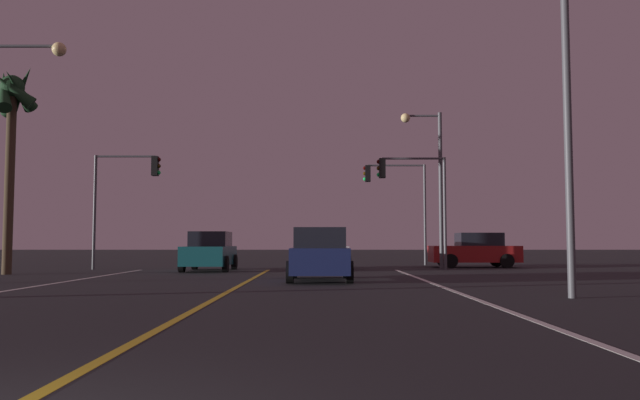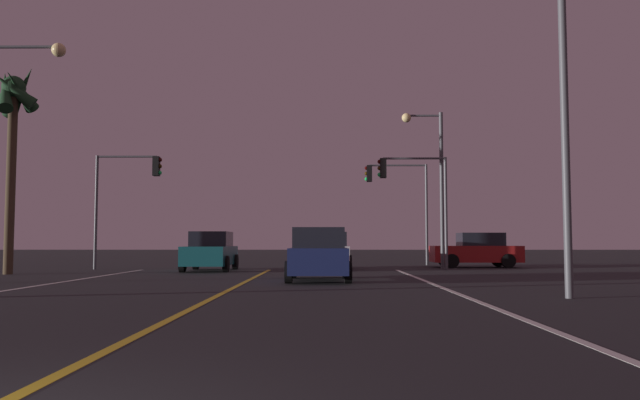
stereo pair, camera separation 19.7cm
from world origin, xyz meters
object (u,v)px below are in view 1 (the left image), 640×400
(car_crossing_side, at_px, (476,251))
(traffic_light_far_right, at_px, (396,190))
(street_lamp_right_near, at_px, (548,54))
(street_lamp_left_mid, at_px, (8,126))
(palm_tree_left_mid, at_px, (12,108))
(car_oncoming, at_px, (210,252))
(street_lamp_right_far, at_px, (431,168))
(car_ahead_far, at_px, (328,251))
(traffic_light_near_left, at_px, (127,184))
(car_lead_same_lane, at_px, (320,255))
(traffic_light_near_right, at_px, (412,186))

(car_crossing_side, relative_size, traffic_light_far_right, 0.78)
(street_lamp_right_near, bearing_deg, street_lamp_left_mid, -19.08)
(palm_tree_left_mid, bearing_deg, car_oncoming, 23.28)
(street_lamp_right_far, bearing_deg, street_lamp_left_mid, 34.02)
(car_ahead_far, distance_m, traffic_light_near_left, 9.73)
(car_ahead_far, xyz_separation_m, palm_tree_left_mid, (-12.43, -4.90, 5.67))
(car_crossing_side, distance_m, car_ahead_far, 7.58)
(car_crossing_side, distance_m, traffic_light_far_right, 5.72)
(car_crossing_side, height_order, traffic_light_near_left, traffic_light_near_left)
(car_oncoming, bearing_deg, car_ahead_far, 108.93)
(car_ahead_far, relative_size, street_lamp_right_near, 0.49)
(car_lead_same_lane, height_order, palm_tree_left_mid, palm_tree_left_mid)
(car_crossing_side, relative_size, palm_tree_left_mid, 0.52)
(car_lead_same_lane, distance_m, traffic_light_far_right, 14.87)
(car_lead_same_lane, distance_m, car_crossing_side, 13.31)
(traffic_light_near_left, relative_size, street_lamp_right_far, 0.72)
(traffic_light_near_left, bearing_deg, car_oncoming, -17.71)
(street_lamp_right_near, bearing_deg, street_lamp_right_far, -89.92)
(street_lamp_left_mid, height_order, street_lamp_right_far, street_lamp_left_mid)
(car_crossing_side, xyz_separation_m, street_lamp_right_near, (-2.50, -17.19, 4.70))
(traffic_light_far_right, xyz_separation_m, street_lamp_right_far, (1.06, -5.13, 0.58))
(traffic_light_far_right, relative_size, street_lamp_right_far, 0.75)
(car_crossing_side, xyz_separation_m, traffic_light_near_right, (-3.49, -2.45, 3.01))
(car_crossing_side, bearing_deg, car_oncoming, 16.74)
(street_lamp_left_mid, bearing_deg, car_ahead_far, 45.28)
(car_oncoming, relative_size, traffic_light_near_right, 0.84)
(street_lamp_right_near, xyz_separation_m, street_lamp_left_mid, (-14.81, 5.12, -0.72))
(traffic_light_near_right, height_order, street_lamp_right_far, street_lamp_right_far)
(car_crossing_side, distance_m, street_lamp_right_far, 5.05)
(car_crossing_side, relative_size, traffic_light_near_right, 0.84)
(street_lamp_right_near, bearing_deg, car_lead_same_lane, -50.62)
(car_oncoming, relative_size, street_lamp_left_mid, 0.58)
(car_lead_same_lane, height_order, car_ahead_far, same)
(traffic_light_far_right, bearing_deg, car_crossing_side, 139.57)
(car_lead_same_lane, relative_size, street_lamp_left_mid, 0.58)
(car_ahead_far, relative_size, palm_tree_left_mid, 0.52)
(car_crossing_side, bearing_deg, street_lamp_right_near, 81.74)
(car_lead_same_lane, xyz_separation_m, traffic_light_near_right, (4.19, 8.42, 3.01))
(car_ahead_far, xyz_separation_m, street_lamp_left_mid, (-9.99, -10.08, 3.98))
(car_ahead_far, xyz_separation_m, traffic_light_far_right, (3.74, 5.03, 3.26))
(traffic_light_far_right, bearing_deg, traffic_light_near_right, 90.88)
(car_oncoming, distance_m, street_lamp_left_mid, 10.41)
(street_lamp_right_near, height_order, street_lamp_right_far, street_lamp_right_near)
(car_lead_same_lane, distance_m, car_oncoming, 8.58)
(car_lead_same_lane, xyz_separation_m, car_oncoming, (-4.79, 7.12, 0.00))
(car_crossing_side, relative_size, street_lamp_right_near, 0.49)
(traffic_light_near_left, bearing_deg, car_crossing_side, 8.44)
(car_oncoming, relative_size, palm_tree_left_mid, 0.52)
(car_oncoming, height_order, traffic_light_near_right, traffic_light_near_right)
(palm_tree_left_mid, bearing_deg, car_ahead_far, 21.51)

